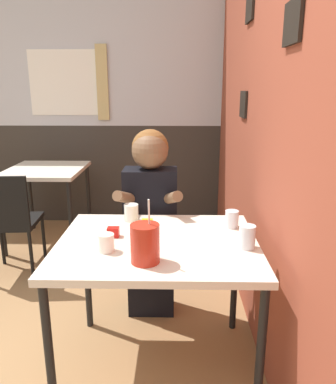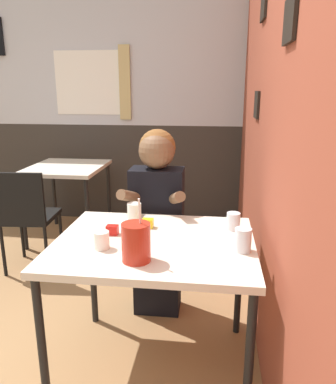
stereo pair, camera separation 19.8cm
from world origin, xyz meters
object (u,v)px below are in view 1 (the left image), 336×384
main_table (158,254)px  background_table (46,177)px  person_seated (151,217)px  chair_near_window (9,218)px  cocktail_pitcher (145,243)px

main_table → background_table: same height
background_table → person_seated: 1.62m
chair_near_window → cocktail_pitcher: bearing=-50.5°
background_table → main_table: bearing=-56.4°
background_table → cocktail_pitcher: size_ratio=2.66×
background_table → chair_near_window: (-0.06, -0.76, -0.15)m
person_seated → chair_near_window: bearing=159.2°
background_table → cocktail_pitcher: (1.12, -1.99, 0.18)m
main_table → chair_near_window: bearing=140.7°
chair_near_window → main_table: bearing=-43.5°
person_seated → cocktail_pitcher: size_ratio=4.25×
main_table → background_table: 2.10m
main_table → person_seated: bearing=97.2°
background_table → chair_near_window: chair_near_window is taller
chair_near_window → background_table: bearing=81.6°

